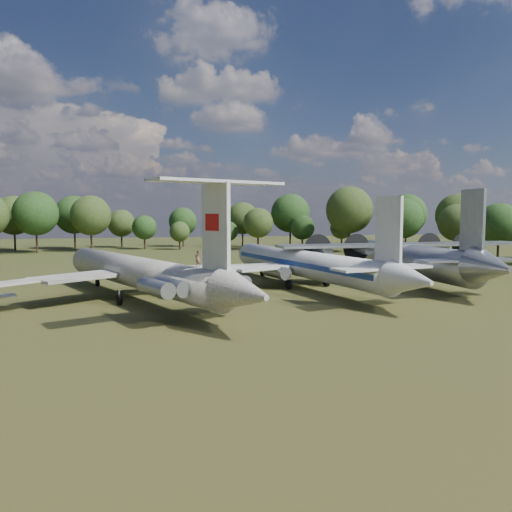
{
  "coord_description": "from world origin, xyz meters",
  "views": [
    {
      "loc": [
        -1.05,
        -59.2,
        10.05
      ],
      "look_at": [
        11.67,
        -2.26,
        5.0
      ],
      "focal_mm": 35.0,
      "sensor_mm": 36.0,
      "label": 1
    }
  ],
  "objects": [
    {
      "name": "ground",
      "position": [
        0.0,
        0.0,
        0.0
      ],
      "size": [
        300.0,
        300.0,
        0.0
      ],
      "primitive_type": "plane",
      "color": "#1F3712",
      "rests_on": "ground"
    },
    {
      "name": "il62_airliner",
      "position": [
        -2.02,
        -0.38,
        2.51
      ],
      "size": [
        56.76,
        62.74,
        5.02
      ],
      "primitive_type": null,
      "rotation": [
        0.0,
        0.0,
        0.42
      ],
      "color": "beige",
      "rests_on": "ground"
    },
    {
      "name": "tu104_jet",
      "position": [
        19.91,
        5.0,
        2.49
      ],
      "size": [
        47.14,
        56.6,
        4.97
      ],
      "primitive_type": null,
      "rotation": [
        0.0,
        0.0,
        0.22
      ],
      "color": "#BEBEBE",
      "rests_on": "ground"
    },
    {
      "name": "an12_transport",
      "position": [
        35.95,
        6.17,
        2.79
      ],
      "size": [
        39.13,
        43.47,
        5.58
      ],
      "primitive_type": null,
      "rotation": [
        0.0,
        0.0,
        0.03
      ],
      "color": "#9A9DA1",
      "rests_on": "ground"
    },
    {
      "name": "person_on_il62",
      "position": [
        3.7,
        -13.21,
        5.83
      ],
      "size": [
        0.71,
        0.65,
        1.62
      ],
      "primitive_type": "imported",
      "rotation": [
        0.0,
        0.0,
        3.74
      ],
      "color": "#876244",
      "rests_on": "il62_airliner"
    }
  ]
}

